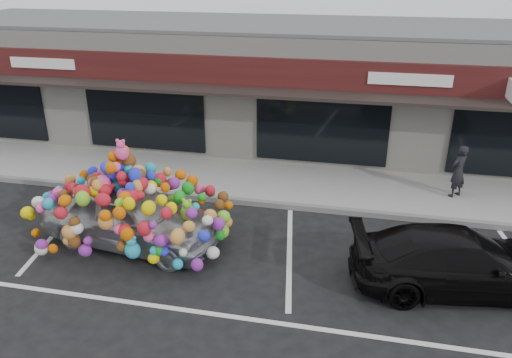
# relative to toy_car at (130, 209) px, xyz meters

# --- Properties ---
(ground) EXTENTS (90.00, 90.00, 0.00)m
(ground) POSITION_rel_toy_car_xyz_m (1.02, 0.10, -0.92)
(ground) COLOR black
(ground) RESTS_ON ground
(shop_building) EXTENTS (24.00, 7.20, 4.31)m
(shop_building) POSITION_rel_toy_car_xyz_m (1.02, 8.54, 1.24)
(shop_building) COLOR beige
(shop_building) RESTS_ON ground
(sidewalk) EXTENTS (26.00, 3.00, 0.15)m
(sidewalk) POSITION_rel_toy_car_xyz_m (1.02, 4.10, -0.84)
(sidewalk) COLOR gray
(sidewalk) RESTS_ON ground
(kerb) EXTENTS (26.00, 0.18, 0.16)m
(kerb) POSITION_rel_toy_car_xyz_m (1.02, 2.60, -0.84)
(kerb) COLOR slate
(kerb) RESTS_ON ground
(parking_stripe_left) EXTENTS (0.73, 4.37, 0.01)m
(parking_stripe_left) POSITION_rel_toy_car_xyz_m (-2.18, 0.30, -0.92)
(parking_stripe_left) COLOR silver
(parking_stripe_left) RESTS_ON ground
(parking_stripe_mid) EXTENTS (0.73, 4.37, 0.01)m
(parking_stripe_mid) POSITION_rel_toy_car_xyz_m (3.82, 0.30, -0.92)
(parking_stripe_mid) COLOR silver
(parking_stripe_mid) RESTS_ON ground
(lane_line) EXTENTS (14.00, 0.12, 0.01)m
(lane_line) POSITION_rel_toy_car_xyz_m (3.02, -2.20, -0.92)
(lane_line) COLOR silver
(lane_line) RESTS_ON ground
(toy_car) EXTENTS (3.16, 4.89, 2.71)m
(toy_car) POSITION_rel_toy_car_xyz_m (0.00, 0.00, 0.00)
(toy_car) COLOR gray
(toy_car) RESTS_ON ground
(black_sedan) EXTENTS (2.53, 4.69, 1.29)m
(black_sedan) POSITION_rel_toy_car_xyz_m (7.43, -0.27, -0.27)
(black_sedan) COLOR black
(black_sedan) RESTS_ON ground
(pedestrian_a) EXTENTS (0.66, 0.65, 1.53)m
(pedestrian_a) POSITION_rel_toy_car_xyz_m (8.01, 4.09, -0.00)
(pedestrian_a) COLOR black
(pedestrian_a) RESTS_ON sidewalk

